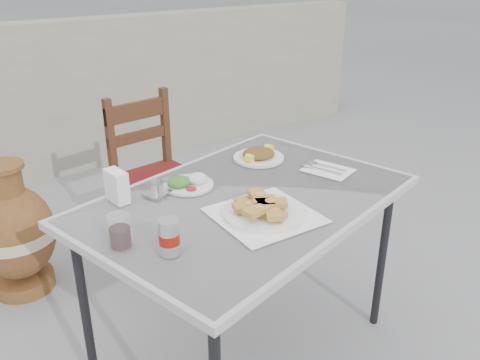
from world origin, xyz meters
TOP-DOWN VIEW (x-y plane):
  - ground at (0.00, 0.00)m, footprint 80.00×80.00m
  - cafe_table at (-0.07, -0.11)m, footprint 1.47×1.16m
  - pide_plate at (-0.12, -0.29)m, footprint 0.36×0.36m
  - salad_rice_plate at (-0.22, 0.10)m, footprint 0.21×0.21m
  - salad_chopped_plate at (0.20, 0.17)m, footprint 0.24×0.24m
  - soda_can at (-0.52, -0.32)m, footprint 0.07×0.07m
  - cola_glass at (-0.63, -0.18)m, footprint 0.08×0.08m
  - napkin_holder at (-0.51, 0.13)m, footprint 0.08×0.11m
  - condiment_caddy at (-0.36, 0.09)m, footprint 0.12×0.11m
  - cutlery_napkin at (0.36, -0.10)m, footprint 0.21×0.24m
  - chair at (-0.00, 0.88)m, footprint 0.47×0.47m
  - terracotta_urn at (-0.78, 0.96)m, footprint 0.42×0.42m
  - back_wall at (0.00, 2.50)m, footprint 6.00×0.25m

SIDE VIEW (x-z plane):
  - ground at x=0.00m, z-range 0.00..0.00m
  - terracotta_urn at x=-0.78m, z-range -0.03..0.70m
  - chair at x=0.00m, z-range 0.02..0.97m
  - back_wall at x=0.00m, z-range 0.00..1.20m
  - cafe_table at x=-0.07m, z-range 0.34..1.12m
  - cutlery_napkin at x=0.36m, z-range 0.78..0.80m
  - salad_rice_plate at x=-0.22m, z-range 0.78..0.83m
  - salad_chopped_plate at x=0.20m, z-range 0.78..0.83m
  - condiment_caddy at x=-0.36m, z-range 0.77..0.84m
  - pide_plate at x=-0.12m, z-range 0.78..0.85m
  - cola_glass at x=-0.63m, z-range 0.78..0.89m
  - soda_can at x=-0.52m, z-range 0.79..0.91m
  - napkin_holder at x=-0.51m, z-range 0.79..0.91m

